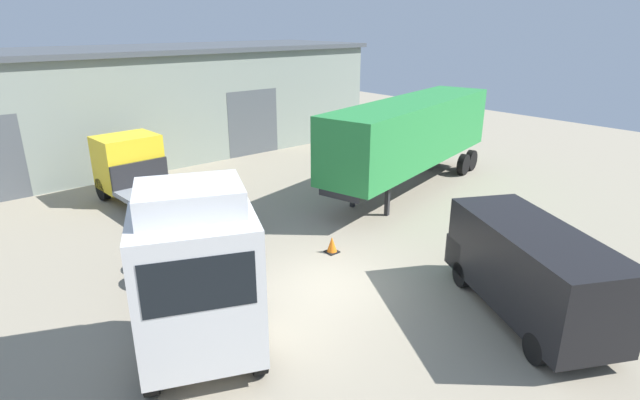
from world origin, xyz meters
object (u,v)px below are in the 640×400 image
object	(u,v)px
flatbed_truck_yellow	(142,174)
delivery_van_black	(527,267)
container_trailer_green	(412,134)
oil_drum	(543,229)
tractor_unit_white	(197,276)
traffic_cone	(332,245)

from	to	relation	value
flatbed_truck_yellow	delivery_van_black	bearing A→B (deg)	-166.87
container_trailer_green	oil_drum	distance (m)	7.03
tractor_unit_white	oil_drum	distance (m)	12.12
tractor_unit_white	traffic_cone	xyz separation A→B (m)	(5.67, 1.99, -1.67)
tractor_unit_white	flatbed_truck_yellow	xyz separation A→B (m)	(2.76, 10.52, -0.64)
flatbed_truck_yellow	oil_drum	bearing A→B (deg)	-147.62
delivery_van_black	oil_drum	bearing A→B (deg)	-40.35
container_trailer_green	oil_drum	xyz separation A→B (m)	(-0.77, -6.66, -2.11)
container_trailer_green	delivery_van_black	size ratio (longest dim) A/B	2.05
oil_drum	traffic_cone	bearing A→B (deg)	147.52
flatbed_truck_yellow	oil_drum	size ratio (longest dim) A/B	9.06
tractor_unit_white	container_trailer_green	xyz separation A→B (m)	(12.64, 4.70, 0.63)
delivery_van_black	traffic_cone	world-z (taller)	delivery_van_black
delivery_van_black	flatbed_truck_yellow	distance (m)	15.02
oil_drum	traffic_cone	distance (m)	7.35
container_trailer_green	delivery_van_black	bearing A→B (deg)	43.63
tractor_unit_white	delivery_van_black	world-z (taller)	tractor_unit_white
flatbed_truck_yellow	oil_drum	distance (m)	15.47
container_trailer_green	delivery_van_black	xyz separation A→B (m)	(-5.51, -8.56, -1.24)
tractor_unit_white	flatbed_truck_yellow	bearing A→B (deg)	-171.64
tractor_unit_white	oil_drum	size ratio (longest dim) A/B	8.01
delivery_van_black	oil_drum	size ratio (longest dim) A/B	6.29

